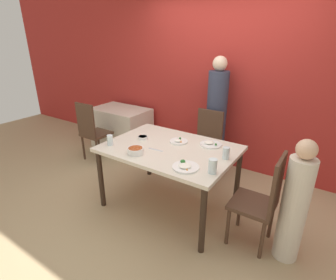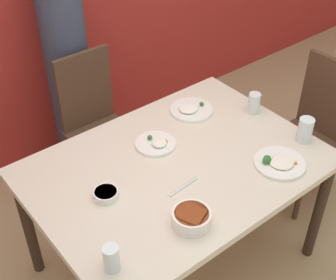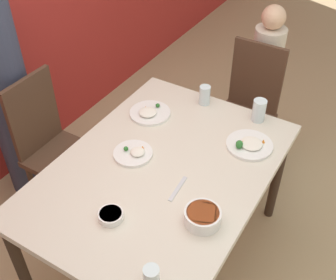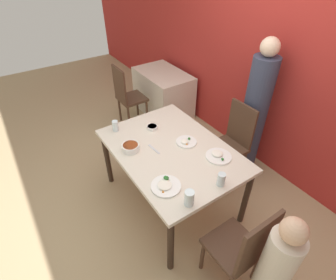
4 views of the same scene
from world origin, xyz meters
name	(u,v)px [view 1 (image 1 of 4)]	position (x,y,z in m)	size (l,w,h in m)	color
ground_plane	(170,204)	(0.00, 0.00, 0.00)	(10.00, 10.00, 0.00)	tan
wall_back	(224,78)	(0.00, 1.44, 1.35)	(10.00, 0.06, 2.70)	#A82823
dining_table	(170,153)	(0.00, 0.00, 0.70)	(1.46, 1.05, 0.77)	beige
chair_adult_spot	(206,143)	(0.04, 0.87, 0.52)	(0.40, 0.40, 0.98)	#4C3323
chair_child_spot	(262,200)	(1.08, -0.06, 0.52)	(0.40, 0.40, 0.98)	#4C3323
person_adult	(216,119)	(0.04, 1.18, 0.80)	(0.29, 0.29, 1.69)	#33384C
person_child	(294,206)	(1.35, -0.06, 0.56)	(0.22, 0.22, 1.19)	beige
bowl_curry	(136,151)	(-0.21, -0.35, 0.81)	(0.17, 0.17, 0.07)	white
plate_rice_adult	(210,144)	(0.36, 0.31, 0.79)	(0.25, 0.25, 0.04)	white
plate_rice_child	(179,141)	(0.01, 0.18, 0.79)	(0.21, 0.21, 0.04)	white
plate_noodles	(185,166)	(0.39, -0.33, 0.79)	(0.26, 0.26, 0.06)	white
bowl_rice_small	(143,138)	(-0.41, 0.02, 0.79)	(0.12, 0.12, 0.04)	white
glass_water_tall	(110,140)	(-0.60, -0.33, 0.83)	(0.07, 0.07, 0.12)	silver
glass_water_short	(226,153)	(0.64, 0.08, 0.83)	(0.07, 0.07, 0.12)	silver
glass_water_center	(213,166)	(0.65, -0.28, 0.84)	(0.08, 0.08, 0.14)	silver
fork_steel	(156,150)	(-0.09, -0.15, 0.78)	(0.18, 0.03, 0.01)	silver
background_table	(122,128)	(-1.71, 1.01, 0.36)	(1.00, 0.64, 0.73)	beige
chair_background	(92,130)	(-1.71, 0.35, 0.52)	(0.40, 0.40, 0.98)	#4C3323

